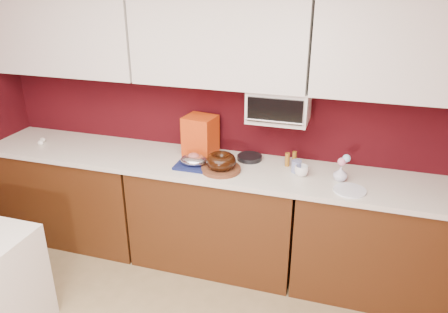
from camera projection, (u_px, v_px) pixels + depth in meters
wall_back at (227, 110)px, 3.55m from camera, size 4.00×0.02×2.50m
base_cabinet_left at (76, 194)px, 3.96m from camera, size 1.31×0.58×0.86m
base_cabinet_center at (216, 216)px, 3.60m from camera, size 1.31×0.58×0.86m
base_cabinet_right at (386, 243)px, 3.24m from camera, size 1.31×0.58×0.86m
countertop at (215, 167)px, 3.42m from camera, size 4.00×0.62×0.04m
upper_cabinet_left at (63, 30)px, 3.53m from camera, size 1.31×0.33×0.70m
upper_cabinet_center at (220, 37)px, 3.17m from camera, size 1.31×0.33×0.70m
upper_cabinet_right at (418, 46)px, 2.81m from camera, size 1.31×0.33×0.70m
toaster_oven at (279, 105)px, 3.25m from camera, size 0.45×0.30×0.25m
toaster_oven_door at (275, 111)px, 3.11m from camera, size 0.40×0.02×0.18m
toaster_oven_handle at (274, 122)px, 3.13m from camera, size 0.42×0.02×0.02m
cake_base at (221, 169)px, 3.30m from camera, size 0.31×0.31×0.03m
bundt_cake at (221, 161)px, 3.27m from camera, size 0.30×0.30×0.09m
navy_towel at (194, 165)px, 3.38m from camera, size 0.27×0.23×0.02m
foil_ham_nest at (194, 160)px, 3.36m from camera, size 0.23×0.20×0.08m
roasted_ham at (194, 157)px, 3.35m from camera, size 0.11×0.10×0.06m
pandoro_box at (200, 136)px, 3.53m from camera, size 0.27×0.25×0.33m
dark_pan at (250, 157)px, 3.49m from camera, size 0.23×0.23×0.03m
coffee_mug at (302, 170)px, 3.21m from camera, size 0.12×0.12×0.10m
blue_jar at (296, 166)px, 3.27m from camera, size 0.10×0.10×0.09m
flower_vase at (340, 173)px, 3.13m from camera, size 0.10×0.10×0.12m
flower_pink at (342, 162)px, 3.10m from camera, size 0.06×0.06×0.06m
flower_blue at (347, 158)px, 3.10m from camera, size 0.06×0.06×0.06m
china_plate at (350, 190)px, 3.00m from camera, size 0.29×0.29×0.01m
amber_bottle at (287, 160)px, 3.37m from camera, size 0.05×0.05×0.11m
egg_left at (43, 140)px, 3.85m from camera, size 0.05×0.04×0.04m
egg_right at (41, 143)px, 3.78m from camera, size 0.07×0.06×0.04m
amber_bottle_tall at (294, 159)px, 3.37m from camera, size 0.04×0.04×0.12m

